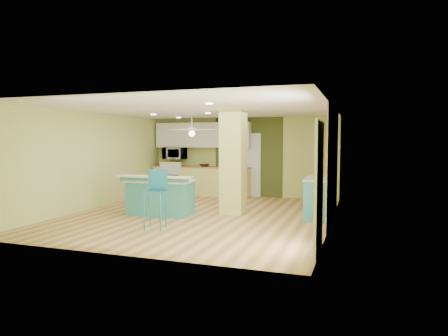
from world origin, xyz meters
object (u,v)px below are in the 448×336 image
(canister, at_px, (159,177))
(bar_stool, at_px, (156,189))
(peninsula, at_px, (160,196))
(side_counter, at_px, (320,197))
(fruit_bowl, at_px, (204,165))

(canister, bearing_deg, bar_stool, -64.07)
(peninsula, height_order, side_counter, peninsula)
(side_counter, height_order, canister, canister)
(side_counter, bearing_deg, peninsula, -165.88)
(fruit_bowl, bearing_deg, side_counter, -32.80)
(side_counter, distance_m, canister, 3.82)
(bar_stool, xyz_separation_m, side_counter, (3.00, 2.29, -0.34))
(fruit_bowl, relative_size, canister, 2.22)
(side_counter, distance_m, fruit_bowl, 4.64)
(fruit_bowl, bearing_deg, canister, -86.68)
(side_counter, relative_size, canister, 9.87)
(side_counter, xyz_separation_m, canister, (-3.68, -0.90, 0.44))
(peninsula, xyz_separation_m, canister, (-0.03, 0.02, 0.46))
(fruit_bowl, bearing_deg, peninsula, -86.14)
(fruit_bowl, bearing_deg, bar_stool, -79.64)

